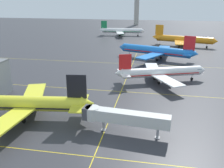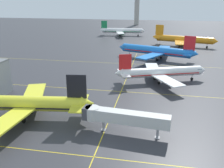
{
  "view_description": "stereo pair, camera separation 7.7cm",
  "coord_description": "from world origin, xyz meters",
  "px_view_note": "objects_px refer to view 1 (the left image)",
  "views": [
    {
      "loc": [
        11.01,
        -42.59,
        29.94
      ],
      "look_at": [
        -1.22,
        24.54,
        5.99
      ],
      "focal_mm": 40.31,
      "sensor_mm": 36.0,
      "label": 1
    },
    {
      "loc": [
        11.09,
        -42.57,
        29.94
      ],
      "look_at": [
        -1.22,
        24.54,
        5.99
      ],
      "focal_mm": 40.31,
      "sensor_mm": 36.0,
      "label": 2
    }
  ],
  "objects_px": {
    "airliner_far_right_stand": "(121,31)",
    "jet_bridge": "(119,117)",
    "control_tower": "(137,2)",
    "airliner_far_left_stand": "(183,39)",
    "airliner_third_row": "(156,51)",
    "airliner_front_gate": "(20,103)",
    "airliner_second_row": "(161,72)"
  },
  "relations": [
    {
      "from": "airliner_far_right_stand",
      "to": "control_tower",
      "type": "relative_size",
      "value": 0.88
    },
    {
      "from": "airliner_second_row",
      "to": "airliner_far_left_stand",
      "type": "distance_m",
      "value": 75.02
    },
    {
      "from": "airliner_front_gate",
      "to": "airliner_far_right_stand",
      "type": "height_order",
      "value": "airliner_front_gate"
    },
    {
      "from": "airliner_third_row",
      "to": "airliner_far_right_stand",
      "type": "height_order",
      "value": "airliner_third_row"
    },
    {
      "from": "airliner_second_row",
      "to": "airliner_far_right_stand",
      "type": "relative_size",
      "value": 0.92
    },
    {
      "from": "airliner_far_right_stand",
      "to": "control_tower",
      "type": "height_order",
      "value": "control_tower"
    },
    {
      "from": "airliner_far_left_stand",
      "to": "airliner_third_row",
      "type": "bearing_deg",
      "value": -112.42
    },
    {
      "from": "airliner_third_row",
      "to": "airliner_far_left_stand",
      "type": "relative_size",
      "value": 1.0
    },
    {
      "from": "airliner_front_gate",
      "to": "airliner_far_left_stand",
      "type": "bearing_deg",
      "value": 65.87
    },
    {
      "from": "jet_bridge",
      "to": "airliner_third_row",
      "type": "bearing_deg",
      "value": 84.45
    },
    {
      "from": "jet_bridge",
      "to": "airliner_far_left_stand",
      "type": "bearing_deg",
      "value": 78.36
    },
    {
      "from": "jet_bridge",
      "to": "control_tower",
      "type": "height_order",
      "value": "control_tower"
    },
    {
      "from": "control_tower",
      "to": "airliner_third_row",
      "type": "bearing_deg",
      "value": -81.33
    },
    {
      "from": "airliner_third_row",
      "to": "airliner_far_right_stand",
      "type": "xyz_separation_m",
      "value": [
        -28.48,
        76.0,
        -0.46
      ]
    },
    {
      "from": "airliner_far_left_stand",
      "to": "jet_bridge",
      "type": "bearing_deg",
      "value": -101.64
    },
    {
      "from": "airliner_front_gate",
      "to": "airliner_far_left_stand",
      "type": "height_order",
      "value": "airliner_far_left_stand"
    },
    {
      "from": "airliner_third_row",
      "to": "jet_bridge",
      "type": "relative_size",
      "value": 1.97
    },
    {
      "from": "airliner_front_gate",
      "to": "jet_bridge",
      "type": "bearing_deg",
      "value": -5.97
    },
    {
      "from": "airliner_far_left_stand",
      "to": "airliner_far_right_stand",
      "type": "bearing_deg",
      "value": 140.05
    },
    {
      "from": "airliner_second_row",
      "to": "airliner_third_row",
      "type": "bearing_deg",
      "value": 93.45
    },
    {
      "from": "airliner_far_right_stand",
      "to": "jet_bridge",
      "type": "relative_size",
      "value": 1.81
    },
    {
      "from": "airliner_front_gate",
      "to": "jet_bridge",
      "type": "height_order",
      "value": "airliner_front_gate"
    },
    {
      "from": "airliner_far_right_stand",
      "to": "control_tower",
      "type": "xyz_separation_m",
      "value": [
        4.38,
        82.14,
        20.15
      ]
    },
    {
      "from": "airliner_second_row",
      "to": "airliner_far_right_stand",
      "type": "distance_m",
      "value": 115.11
    },
    {
      "from": "airliner_front_gate",
      "to": "airliner_second_row",
      "type": "distance_m",
      "value": 50.32
    },
    {
      "from": "jet_bridge",
      "to": "airliner_second_row",
      "type": "bearing_deg",
      "value": 76.52
    },
    {
      "from": "airliner_far_left_stand",
      "to": "control_tower",
      "type": "distance_m",
      "value": 127.48
    },
    {
      "from": "airliner_far_left_stand",
      "to": "jet_bridge",
      "type": "xyz_separation_m",
      "value": [
        -23.14,
        -112.36,
        -0.24
      ]
    },
    {
      "from": "airliner_third_row",
      "to": "airliner_second_row",
      "type": "bearing_deg",
      "value": -86.55
    },
    {
      "from": "airliner_second_row",
      "to": "airliner_far_left_stand",
      "type": "height_order",
      "value": "airliner_far_left_stand"
    },
    {
      "from": "airliner_far_right_stand",
      "to": "airliner_far_left_stand",
      "type": "bearing_deg",
      "value": -39.95
    },
    {
      "from": "airliner_second_row",
      "to": "airliner_third_row",
      "type": "distance_m",
      "value": 35.03
    }
  ]
}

